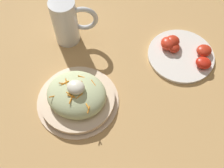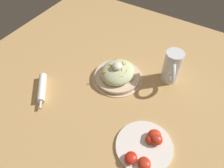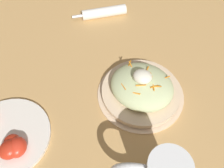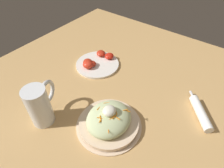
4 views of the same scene
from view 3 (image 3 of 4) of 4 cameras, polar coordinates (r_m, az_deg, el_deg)
name	(u,v)px [view 3 (image 3 of 4)]	position (r m, az deg, el deg)	size (l,w,h in m)	color
ground_plane	(117,85)	(0.70, 1.08, -0.22)	(1.43, 1.43, 0.00)	tan
salad_plate	(142,87)	(0.66, 7.03, -0.82)	(0.24, 0.24, 0.10)	beige
napkin_roll	(104,12)	(0.89, -1.96, 16.48)	(0.16, 0.14, 0.03)	white
tomato_plate	(5,137)	(0.66, -23.79, -11.36)	(0.21, 0.21, 0.04)	white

